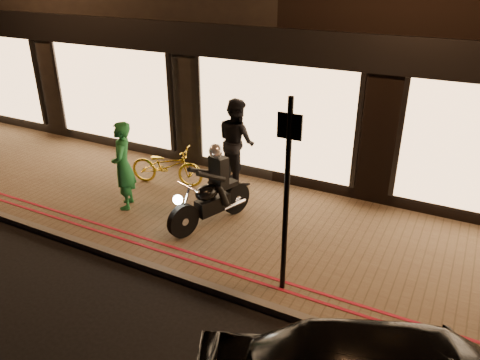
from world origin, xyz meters
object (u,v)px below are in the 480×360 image
at_px(motorcycle, 212,194).
at_px(sign_post, 287,190).
at_px(bicycle_gold, 167,166).
at_px(person_green, 123,166).

distance_m(motorcycle, sign_post, 2.52).
height_order(motorcycle, bicycle_gold, motorcycle).
relative_size(sign_post, bicycle_gold, 1.79).
relative_size(motorcycle, person_green, 1.04).
height_order(sign_post, person_green, sign_post).
bearing_deg(sign_post, motorcycle, 148.67).
height_order(sign_post, bicycle_gold, sign_post).
bearing_deg(person_green, bicycle_gold, 144.40).
bearing_deg(person_green, motorcycle, 65.67).
distance_m(bicycle_gold, person_green, 1.35).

